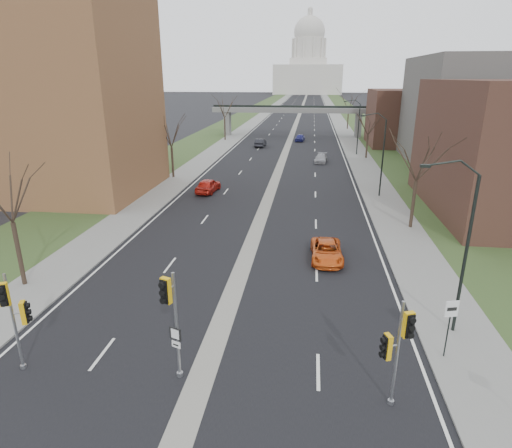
% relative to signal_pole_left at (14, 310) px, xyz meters
% --- Properties ---
extents(ground, '(700.00, 700.00, 0.00)m').
position_rel_signal_pole_left_xyz_m(ground, '(7.79, -0.50, -3.04)').
color(ground, black).
rests_on(ground, ground).
extents(road_surface, '(20.00, 600.00, 0.01)m').
position_rel_signal_pole_left_xyz_m(road_surface, '(7.79, 149.50, -3.03)').
color(road_surface, black).
rests_on(road_surface, ground).
extents(median_strip, '(1.20, 600.00, 0.02)m').
position_rel_signal_pole_left_xyz_m(median_strip, '(7.79, 149.50, -3.04)').
color(median_strip, gray).
rests_on(median_strip, ground).
extents(sidewalk_right, '(4.00, 600.00, 0.12)m').
position_rel_signal_pole_left_xyz_m(sidewalk_right, '(19.79, 149.50, -2.98)').
color(sidewalk_right, gray).
rests_on(sidewalk_right, ground).
extents(sidewalk_left, '(4.00, 600.00, 0.12)m').
position_rel_signal_pole_left_xyz_m(sidewalk_left, '(-4.21, 149.50, -2.98)').
color(sidewalk_left, gray).
rests_on(sidewalk_left, ground).
extents(grass_verge_right, '(8.00, 600.00, 0.10)m').
position_rel_signal_pole_left_xyz_m(grass_verge_right, '(25.79, 149.50, -2.99)').
color(grass_verge_right, '#304821').
rests_on(grass_verge_right, ground).
extents(grass_verge_left, '(8.00, 600.00, 0.10)m').
position_rel_signal_pole_left_xyz_m(grass_verge_left, '(-10.21, 149.50, -2.99)').
color(grass_verge_left, '#304821').
rests_on(grass_verge_left, ground).
extents(apartment_building, '(25.00, 16.00, 22.00)m').
position_rel_signal_pole_left_xyz_m(apartment_building, '(-18.21, 29.50, 7.96)').
color(apartment_building, brown).
rests_on(apartment_building, ground).
extents(commercial_block_mid, '(18.00, 22.00, 15.00)m').
position_rel_signal_pole_left_xyz_m(commercial_block_mid, '(35.79, 51.50, 4.46)').
color(commercial_block_mid, '#5E5B56').
rests_on(commercial_block_mid, ground).
extents(commercial_block_far, '(14.00, 14.00, 10.00)m').
position_rel_signal_pole_left_xyz_m(commercial_block_far, '(29.79, 69.50, 1.96)').
color(commercial_block_far, '#472C21').
rests_on(commercial_block_far, ground).
extents(pedestrian_bridge, '(34.00, 3.00, 6.45)m').
position_rel_signal_pole_left_xyz_m(pedestrian_bridge, '(7.79, 79.50, 1.81)').
color(pedestrian_bridge, slate).
rests_on(pedestrian_bridge, ground).
extents(capitol, '(48.00, 42.00, 55.75)m').
position_rel_signal_pole_left_xyz_m(capitol, '(7.79, 319.50, 15.56)').
color(capitol, beige).
rests_on(capitol, ground).
extents(streetlight_near, '(2.61, 0.20, 8.70)m').
position_rel_signal_pole_left_xyz_m(streetlight_near, '(18.77, 5.50, 3.92)').
color(streetlight_near, black).
rests_on(streetlight_near, sidewalk_right).
extents(streetlight_mid, '(2.61, 0.20, 8.70)m').
position_rel_signal_pole_left_xyz_m(streetlight_mid, '(18.77, 31.50, 3.92)').
color(streetlight_mid, black).
rests_on(streetlight_mid, sidewalk_right).
extents(streetlight_far, '(2.61, 0.20, 8.70)m').
position_rel_signal_pole_left_xyz_m(streetlight_far, '(18.77, 57.50, 3.92)').
color(streetlight_far, black).
rests_on(streetlight_far, sidewalk_right).
extents(tree_left_a, '(7.20, 7.20, 9.40)m').
position_rel_signal_pole_left_xyz_m(tree_left_a, '(-5.21, 7.50, 3.60)').
color(tree_left_a, '#382B21').
rests_on(tree_left_a, sidewalk_left).
extents(tree_left_b, '(6.75, 6.75, 8.81)m').
position_rel_signal_pole_left_xyz_m(tree_left_b, '(-5.21, 37.50, 3.19)').
color(tree_left_b, '#382B21').
rests_on(tree_left_b, sidewalk_left).
extents(tree_left_c, '(7.65, 7.65, 9.99)m').
position_rel_signal_pole_left_xyz_m(tree_left_c, '(-5.21, 71.50, 4.01)').
color(tree_left_c, '#382B21').
rests_on(tree_left_c, sidewalk_left).
extents(tree_right_a, '(7.20, 7.20, 9.40)m').
position_rel_signal_pole_left_xyz_m(tree_right_a, '(20.79, 21.50, 3.60)').
color(tree_right_a, '#382B21').
rests_on(tree_right_a, sidewalk_right).
extents(tree_right_b, '(6.30, 6.30, 8.22)m').
position_rel_signal_pole_left_xyz_m(tree_right_b, '(20.79, 54.50, 2.78)').
color(tree_right_b, '#382B21').
rests_on(tree_right_b, sidewalk_right).
extents(tree_right_c, '(7.65, 7.65, 9.99)m').
position_rel_signal_pole_left_xyz_m(tree_right_c, '(20.79, 94.50, 4.01)').
color(tree_right_c, '#382B21').
rests_on(tree_right_c, sidewalk_right).
extents(signal_pole_left, '(0.77, 1.05, 4.64)m').
position_rel_signal_pole_left_xyz_m(signal_pole_left, '(0.00, 0.00, 0.00)').
color(signal_pole_left, gray).
rests_on(signal_pole_left, ground).
extents(signal_pole_median, '(0.69, 0.83, 4.94)m').
position_rel_signal_pole_left_xyz_m(signal_pole_median, '(6.74, 0.22, 0.40)').
color(signal_pole_median, gray).
rests_on(signal_pole_median, ground).
extents(signal_pole_right, '(1.04, 0.77, 4.59)m').
position_rel_signal_pole_left_xyz_m(signal_pole_right, '(15.52, -0.30, -0.03)').
color(signal_pole_right, gray).
rests_on(signal_pole_right, ground).
extents(speed_limit_sign, '(0.61, 0.19, 2.87)m').
position_rel_signal_pole_left_xyz_m(speed_limit_sign, '(18.52, 3.22, -0.94)').
color(speed_limit_sign, black).
rests_on(speed_limit_sign, sidewalk_right).
extents(car_left_near, '(2.29, 4.73, 1.56)m').
position_rel_signal_pole_left_xyz_m(car_left_near, '(0.87, 31.07, -2.26)').
color(car_left_near, red).
rests_on(car_left_near, ground).
extents(car_left_far, '(1.80, 4.50, 1.46)m').
position_rel_signal_pole_left_xyz_m(car_left_far, '(2.87, 64.14, -2.31)').
color(car_left_far, black).
rests_on(car_left_far, ground).
extents(car_right_near, '(2.27, 4.70, 1.29)m').
position_rel_signal_pole_left_xyz_m(car_right_near, '(13.47, 13.86, -2.39)').
color(car_right_near, '#D65416').
rests_on(car_right_near, ground).
extents(car_right_mid, '(2.21, 4.43, 1.24)m').
position_rel_signal_pole_left_xyz_m(car_right_mid, '(13.67, 50.31, -2.42)').
color(car_right_mid, gray).
rests_on(car_right_mid, ground).
extents(car_right_far, '(2.06, 4.19, 1.38)m').
position_rel_signal_pole_left_xyz_m(car_right_far, '(9.84, 72.25, -2.35)').
color(car_right_far, navy).
rests_on(car_right_far, ground).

